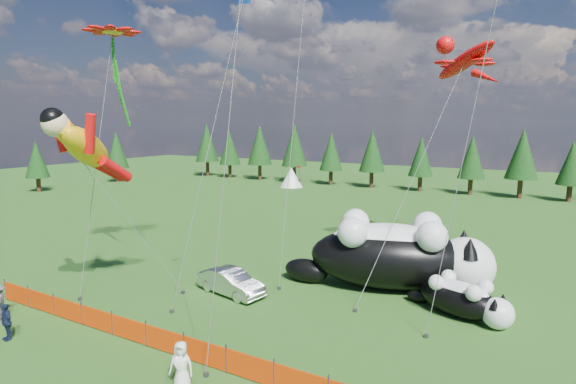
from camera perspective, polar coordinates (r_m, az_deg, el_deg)
The scene contains 13 objects.
ground at distance 21.33m, azimuth -9.46°, elevation -16.10°, with size 160.00×160.00×0.00m, color black.
safety_fence at distance 19.11m, azimuth -15.39°, elevation -17.71°, with size 22.06×0.06×1.10m.
tree_line at distance 61.45m, azimuth 17.67°, elevation 3.72°, with size 90.00×4.00×8.00m, color black, non-canonical shape.
festival_tents at distance 55.54m, azimuth 27.64°, elevation -0.06°, with size 50.00×3.20×2.80m, color white, non-canonical shape.
cat_large at distance 25.15m, azimuth 13.78°, elevation -7.63°, with size 11.05×6.30×4.09m.
cat_small at distance 22.81m, azimuth 21.38°, elevation -12.50°, with size 5.04×2.98×1.87m.
car at distance 24.23m, azimuth -7.23°, elevation -11.28°, with size 1.39×3.98×1.31m, color silver.
spectator_c at distance 22.58m, azimuth -32.15°, elevation -13.77°, with size 0.92×0.47×1.56m, color #15203B.
spectator_e at distance 16.57m, azimuth -13.41°, elevation -20.66°, with size 0.83×0.54×1.70m, color white.
superhero_kite at distance 23.26m, azimuth -24.20°, elevation 5.09°, with size 5.85×6.25×10.33m.
gecko_kite at distance 29.94m, azimuth 21.54°, elevation 15.21°, with size 7.26×13.69×16.30m.
flower_kite at distance 27.88m, azimuth -21.41°, elevation 18.13°, with size 3.25×5.61×14.36m.
diamond_kite_a at distance 25.13m, azimuth -5.95°, elevation 22.50°, with size 1.43×5.66×16.62m.
Camera 1 is at (12.26, -15.01, 8.91)m, focal length 28.00 mm.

